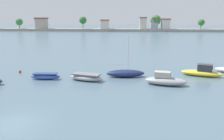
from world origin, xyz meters
TOP-DOWN VIEW (x-y plane):
  - ground_plane at (0.00, 0.00)m, footprint 400.00×400.00m
  - moored_boat_2 at (-2.06, 12.64)m, footprint 4.01×1.21m
  - moored_boat_3 at (3.53, 12.37)m, footprint 4.84×2.73m
  - moored_boat_4 at (8.63, 14.52)m, footprint 5.42×2.11m
  - moored_boat_5 at (13.53, 11.15)m, footprint 5.27×2.79m
  - moored_boat_6 at (19.36, 15.68)m, footprint 5.78×3.39m
  - mooring_buoy_1 at (-7.08, 15.85)m, footprint 0.38×0.38m
  - distant_shoreline at (2.21, 108.03)m, footprint 121.78×6.41m

SIDE VIEW (x-z plane):
  - ground_plane at x=0.00m, z-range 0.00..0.00m
  - mooring_buoy_1 at x=-7.08m, z-range 0.00..0.38m
  - moored_boat_2 at x=-2.06m, z-range -0.02..0.82m
  - moored_boat_3 at x=3.53m, z-range -0.02..0.91m
  - moored_boat_4 at x=8.63m, z-range -2.22..3.26m
  - moored_boat_6 at x=19.36m, z-range -0.26..1.43m
  - moored_boat_5 at x=13.53m, z-range -0.23..1.41m
  - distant_shoreline at x=2.21m, z-range -1.90..6.89m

